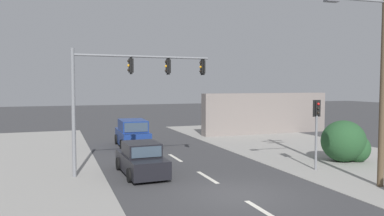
{
  "coord_description": "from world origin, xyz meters",
  "views": [
    {
      "loc": [
        -6.58,
        -12.93,
        4.29
      ],
      "look_at": [
        -0.4,
        4.0,
        3.2
      ],
      "focal_mm": 35.0,
      "sensor_mm": 36.0,
      "label": 1
    }
  ],
  "objects_px": {
    "traffic_signal_mast": "(124,84)",
    "sedan_oncoming_near": "(141,160)",
    "utility_pole_foreground_right": "(382,50)",
    "pedestal_signal_right_kerb": "(317,123)",
    "suv_kerbside_parked": "(132,134)"
  },
  "relations": [
    {
      "from": "pedestal_signal_right_kerb",
      "to": "suv_kerbside_parked",
      "type": "distance_m",
      "value": 12.83
    },
    {
      "from": "utility_pole_foreground_right",
      "to": "traffic_signal_mast",
      "type": "xyz_separation_m",
      "value": [
        -9.57,
        6.24,
        -1.38
      ]
    },
    {
      "from": "utility_pole_foreground_right",
      "to": "traffic_signal_mast",
      "type": "distance_m",
      "value": 11.51
    },
    {
      "from": "utility_pole_foreground_right",
      "to": "traffic_signal_mast",
      "type": "relative_size",
      "value": 1.56
    },
    {
      "from": "utility_pole_foreground_right",
      "to": "pedestal_signal_right_kerb",
      "type": "bearing_deg",
      "value": 96.8
    },
    {
      "from": "traffic_signal_mast",
      "to": "suv_kerbside_parked",
      "type": "relative_size",
      "value": 1.5
    },
    {
      "from": "traffic_signal_mast",
      "to": "pedestal_signal_right_kerb",
      "type": "xyz_separation_m",
      "value": [
        9.16,
        -2.74,
        -1.94
      ]
    },
    {
      "from": "pedestal_signal_right_kerb",
      "to": "sedan_oncoming_near",
      "type": "distance_m",
      "value": 8.92
    },
    {
      "from": "utility_pole_foreground_right",
      "to": "suv_kerbside_parked",
      "type": "bearing_deg",
      "value": 118.95
    },
    {
      "from": "traffic_signal_mast",
      "to": "sedan_oncoming_near",
      "type": "height_order",
      "value": "traffic_signal_mast"
    },
    {
      "from": "traffic_signal_mast",
      "to": "suv_kerbside_parked",
      "type": "distance_m",
      "value": 8.65
    },
    {
      "from": "utility_pole_foreground_right",
      "to": "pedestal_signal_right_kerb",
      "type": "height_order",
      "value": "utility_pole_foreground_right"
    },
    {
      "from": "pedestal_signal_right_kerb",
      "to": "sedan_oncoming_near",
      "type": "height_order",
      "value": "pedestal_signal_right_kerb"
    },
    {
      "from": "utility_pole_foreground_right",
      "to": "suv_kerbside_parked",
      "type": "height_order",
      "value": "utility_pole_foreground_right"
    },
    {
      "from": "pedestal_signal_right_kerb",
      "to": "utility_pole_foreground_right",
      "type": "bearing_deg",
      "value": -83.2
    }
  ]
}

